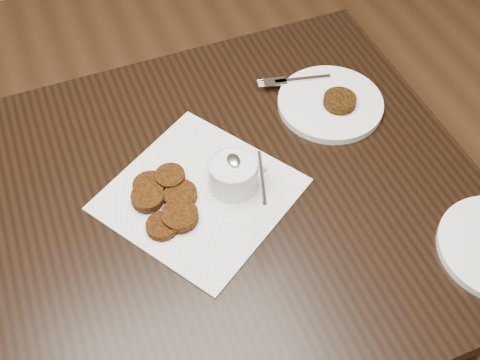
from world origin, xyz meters
name	(u,v)px	position (x,y,z in m)	size (l,w,h in m)	color
table	(156,317)	(-0.07, 0.05, 0.38)	(1.32, 0.85, 0.75)	black
napkin	(200,194)	(0.07, 0.07, 0.75)	(0.31, 0.31, 0.00)	white
sauce_ramekin	(233,163)	(0.13, 0.07, 0.82)	(0.12, 0.12, 0.13)	silver
patty_cluster	(164,196)	(0.00, 0.08, 0.76)	(0.22, 0.22, 0.02)	#67310D
plate_with_patty	(331,101)	(0.40, 0.19, 0.77)	(0.22, 0.22, 0.03)	white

